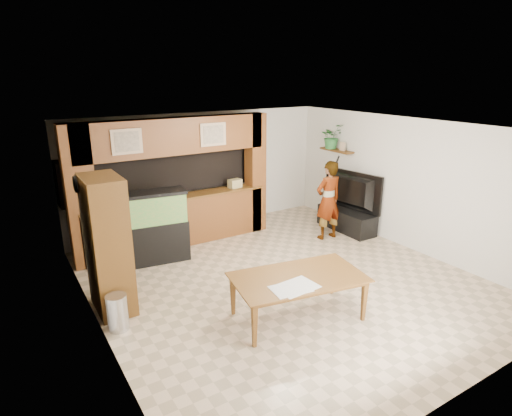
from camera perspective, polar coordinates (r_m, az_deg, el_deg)
floor at (r=7.47m, az=3.73°, el=-9.64°), size 6.50×6.50×0.00m
ceiling at (r=6.69m, az=4.18°, el=10.57°), size 6.50×6.50×0.00m
wall_back at (r=9.69m, az=-7.41°, el=4.88°), size 6.00×0.00×6.00m
wall_left at (r=5.83m, az=-20.80°, el=-4.87°), size 0.00×6.50×6.50m
wall_right at (r=9.00m, az=19.64°, el=3.00°), size 0.00×6.50×6.50m
partition at (r=8.78m, az=-11.34°, el=3.43°), size 4.20×0.99×2.60m
wall_clock at (r=6.60m, az=-22.89°, el=2.95°), size 0.05×0.25×0.25m
wall_shelf at (r=10.11m, az=10.70°, el=7.57°), size 0.25×0.90×0.04m
pantry_cabinet at (r=6.58m, az=-19.18°, el=-4.73°), size 0.51×0.84×2.05m
trash_can at (r=6.35m, az=-17.99°, el=-13.12°), size 0.29×0.29×0.52m
aquarium at (r=8.15m, az=-13.46°, el=-2.59°), size 1.23×0.46×1.36m
tv_stand at (r=9.87m, az=11.96°, el=-1.56°), size 0.52×1.41×0.47m
television at (r=9.67m, az=12.20°, el=2.17°), size 0.41×1.51×0.86m
photo_frame at (r=9.95m, az=11.46°, el=8.05°), size 0.05×0.15×0.19m
potted_plant at (r=10.16m, az=10.06°, el=9.38°), size 0.53×0.46×0.56m
person at (r=9.13m, az=9.61°, el=1.02°), size 0.63×0.42×1.69m
microphone at (r=8.83m, az=10.83°, el=6.37°), size 0.04×0.10×0.16m
dining_table at (r=6.29m, az=5.73°, el=-11.87°), size 2.02×1.36×0.66m
newspaper_a at (r=5.88m, az=5.36°, el=-10.41°), size 0.59×0.45×0.01m
newspaper_b at (r=5.82m, az=4.64°, el=-10.69°), size 0.56×0.44×0.01m
counter_box at (r=9.22m, az=-2.84°, el=3.28°), size 0.30×0.22×0.18m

